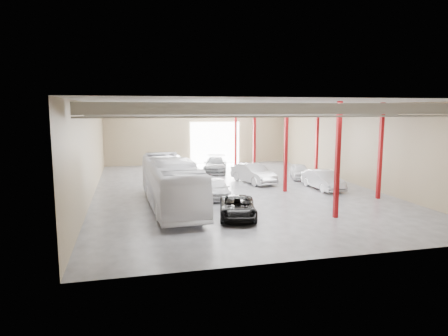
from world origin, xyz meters
name	(u,v)px	position (x,y,z in m)	size (l,w,h in m)	color
depot_shell	(233,128)	(0.13, 0.48, 4.98)	(22.12, 32.12, 7.06)	#46464B
coach_bus	(171,183)	(-5.61, -5.03, 1.65)	(2.78, 11.87, 3.31)	white
black_sedan	(238,207)	(-2.00, -8.68, 0.64)	(2.13, 4.62, 1.29)	black
car_row_a	(217,188)	(-2.00, -3.00, 0.73)	(1.73, 4.30, 1.47)	silver
car_row_b	(253,173)	(2.50, 2.20, 0.85)	(1.81, 5.19, 1.71)	#B6B6BB
car_row_c	(215,165)	(0.52, 9.00, 0.81)	(2.27, 5.60, 1.62)	slate
car_right_near	(323,180)	(7.20, -1.85, 0.79)	(1.67, 4.79, 1.58)	silver
car_right_far	(300,171)	(7.49, 3.35, 0.69)	(1.64, 4.07, 1.39)	white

